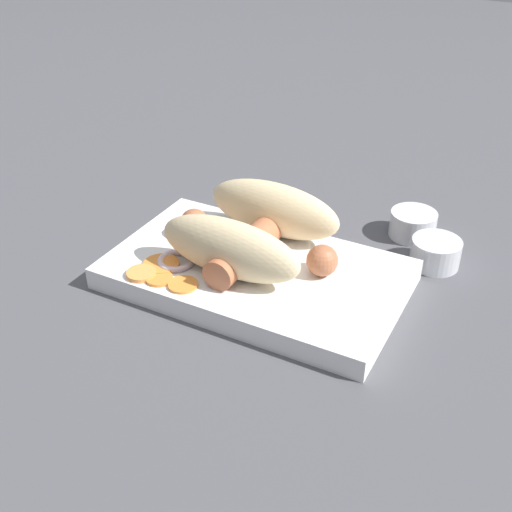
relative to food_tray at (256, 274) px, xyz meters
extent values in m
plane|color=#4C4C51|center=(0.00, 0.00, -0.01)|extent=(3.00, 3.00, 0.00)
cube|color=white|center=(0.00, 0.00, 0.00)|extent=(0.28, 0.16, 0.02)
ellipsoid|color=beige|center=(-0.01, -0.02, 0.04)|extent=(0.14, 0.05, 0.06)
ellipsoid|color=beige|center=(-0.01, 0.06, 0.04)|extent=(0.14, 0.05, 0.06)
cylinder|color=#B26642|center=(-0.01, 0.02, 0.03)|extent=(0.03, 0.14, 0.03)
sphere|color=#B26642|center=(0.06, 0.01, 0.03)|extent=(0.03, 0.03, 0.03)
sphere|color=#B26642|center=(-0.08, 0.02, 0.03)|extent=(0.03, 0.03, 0.03)
cylinder|color=orange|center=(-0.07, -0.06, 0.01)|extent=(0.03, 0.03, 0.00)
cylinder|color=orange|center=(-0.08, -0.04, 0.01)|extent=(0.05, 0.05, 0.00)
cylinder|color=#F99E4C|center=(-0.09, -0.07, 0.01)|extent=(0.04, 0.04, 0.00)
cylinder|color=orange|center=(-0.04, -0.06, 0.01)|extent=(0.03, 0.03, 0.00)
torus|color=silver|center=(-0.07, -0.03, 0.01)|extent=(0.04, 0.04, 0.01)
cylinder|color=silver|center=(0.14, 0.11, 0.00)|extent=(0.05, 0.05, 0.03)
cylinder|color=gold|center=(0.14, 0.11, 0.00)|extent=(0.04, 0.04, 0.01)
cylinder|color=silver|center=(0.11, 0.16, 0.00)|extent=(0.05, 0.05, 0.03)
cylinder|color=gold|center=(0.11, 0.16, 0.00)|extent=(0.04, 0.04, 0.01)
camera|label=1|loc=(0.24, -0.45, 0.35)|focal=45.00mm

